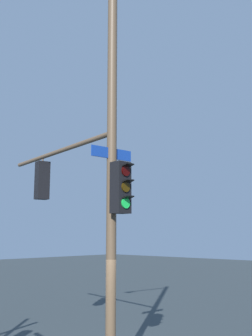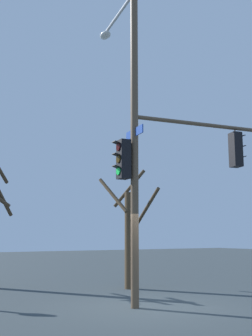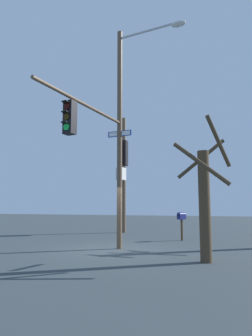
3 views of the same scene
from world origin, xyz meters
The scene contains 3 objects.
ground_plane centered at (0.00, 0.00, 0.00)m, with size 80.00×80.00×0.00m, color #323C3F.
main_signal_pole_assembly centered at (-0.31, -0.17, 5.01)m, with size 5.79×3.85×9.47m.
bare_tree_across_street centered at (-1.59, -3.65, 2.03)m, with size 1.84×1.82×4.49m.
Camera 2 is at (6.38, 9.59, 1.91)m, focal length 43.95 mm.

